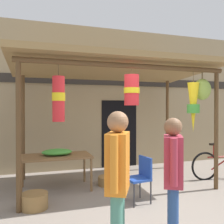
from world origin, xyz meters
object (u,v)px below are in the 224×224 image
Objects in this scene: customer_foreground at (118,175)px; shopper_by_bananas at (173,172)px; folding_chair at (141,175)px; wicker_basket_by_table at (109,181)px; flower_heap_on_table at (58,152)px; wicker_basket_spare at (35,201)px; parked_bicycle at (224,165)px; display_table at (56,158)px.

customer_foreground reaches higher than shopper_by_bananas.
customer_foreground is at bearing -121.45° from folding_chair.
folding_chair is 1.76× the size of wicker_basket_by_table.
flower_heap_on_table is at bearing 138.60° from folding_chair.
wicker_basket_spare is at bearing -116.73° from flower_heap_on_table.
shopper_by_bananas reaches higher than wicker_basket_spare.
parked_bicycle is at bearing 39.22° from shopper_by_bananas.
flower_heap_on_table is (0.04, 0.01, 0.13)m from display_table.
display_table is 1.31m from wicker_basket_by_table.
wicker_basket_by_table is 0.28× the size of customer_foreground.
shopper_by_bananas is (1.12, -2.83, 0.16)m from flower_heap_on_table.
shopper_by_bananas is at bearing -67.58° from display_table.
flower_heap_on_table is 0.38× the size of customer_foreground.
wicker_basket_by_table is at bearing 103.39° from folding_chair.
folding_chair is (1.45, -1.23, -0.17)m from display_table.
wicker_basket_spare is 0.27× the size of parked_bicycle.
parked_bicycle is (4.03, -0.46, -0.46)m from flower_heap_on_table.
wicker_basket_spare is 4.56m from parked_bicycle.
wicker_basket_spare is at bearing -173.43° from parked_bicycle.
parked_bicycle reaches higher than wicker_basket_spare.
wicker_basket_by_table is at bearing 28.89° from wicker_basket_spare.
customer_foreground is at bearing -170.42° from shopper_by_bananas.
display_table is 0.14m from flower_heap_on_table.
folding_chair reaches higher than display_table.
shopper_by_bananas is at bearing -48.92° from wicker_basket_spare.
shopper_by_bananas reaches higher than wicker_basket_by_table.
display_table is at bearing 173.80° from parked_bicycle.
flower_heap_on_table reaches higher than display_table.
wicker_basket_spare is 0.27× the size of customer_foreground.
parked_bicycle is at bearing 16.70° from folding_chair.
flower_heap_on_table is 0.77× the size of folding_chair.
shopper_by_bananas is at bearing -90.21° from wicker_basket_by_table.
display_table is 3.06m from shopper_by_bananas.
wicker_basket_spare is (-0.45, -0.96, -0.53)m from display_table.
shopper_by_bananas is (-2.91, -2.37, 0.62)m from parked_bicycle.
display_table is 1.19m from wicker_basket_spare.
shopper_by_bananas is at bearing 9.58° from customer_foreground.
customer_foreground reaches higher than wicker_basket_spare.
wicker_basket_by_table is at bearing 74.97° from customer_foreground.
wicker_basket_by_table is 3.12m from customer_foreground.
parked_bicycle is at bearing 6.57° from wicker_basket_spare.
wicker_basket_by_table is 2.93m from parked_bicycle.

